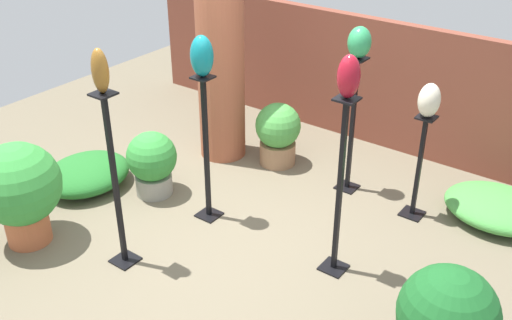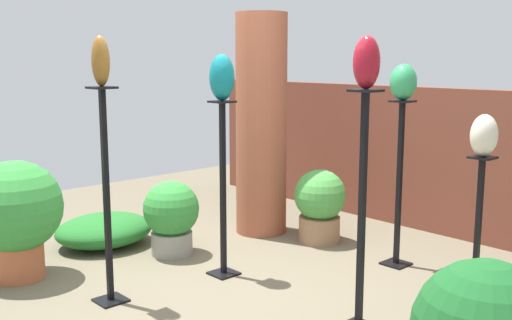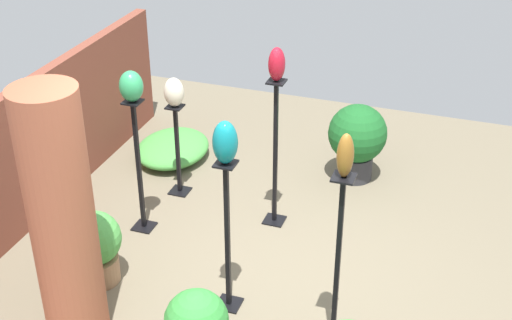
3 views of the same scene
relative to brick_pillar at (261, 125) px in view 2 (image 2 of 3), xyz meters
The scene contains 17 objects.
ground_plane 1.88m from the brick_pillar, 53.47° to the right, with size 8.00×8.00×0.00m, color #6B604C.
brick_wall_back 1.58m from the brick_pillar, 53.11° to the left, with size 5.60×0.12×1.40m, color brown.
brick_pillar is the anchor object (origin of this frame).
pedestal_bronze 2.05m from the brick_pillar, 74.48° to the right, with size 0.20×0.20×1.49m.
pedestal_teal 1.29m from the brick_pillar, 56.99° to the right, with size 0.20×0.20×1.36m.
pedestal_ivory 2.25m from the brick_pillar, ahead, with size 0.20×0.20×0.99m.
pedestal_jade 1.52m from the brick_pillar, ahead, with size 0.20×0.20×1.35m.
pedestal_ruby 2.24m from the brick_pillar, 27.02° to the right, with size 0.20×0.20×1.50m.
art_vase_bronze 2.11m from the brick_pillar, 74.48° to the right, with size 0.13×0.12×0.33m, color brown.
art_vase_teal 1.32m from the brick_pillar, 56.99° to the right, with size 0.19×0.19×0.34m, color #0F727A.
art_vase_ivory 2.17m from the brick_pillar, ahead, with size 0.18×0.20×0.30m, color beige.
art_vase_jade 1.53m from the brick_pillar, ahead, with size 0.21×0.21×0.28m, color #2D9356.
art_vase_ruby 2.29m from the brick_pillar, 27.02° to the right, with size 0.16×0.15×0.31m, color maroon.
potted_plant_back_center 2.32m from the brick_pillar, 98.46° to the right, with size 0.70×0.70×0.92m.
potted_plant_near_pillar 0.93m from the brick_pillar, 15.75° to the left, with size 0.47×0.47×0.67m.
potted_plant_mid_left 1.25m from the brick_pillar, 90.93° to the right, with size 0.48×0.48×0.64m.
foliage_bed_west 1.74m from the brick_pillar, 115.63° to the right, with size 0.77×0.89×0.28m, color #236B28.
Camera 2 is at (3.21, -2.62, 1.68)m, focal length 42.00 mm.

